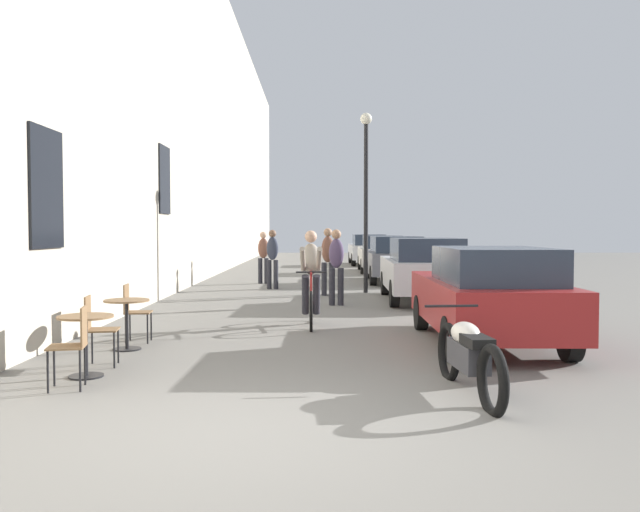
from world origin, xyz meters
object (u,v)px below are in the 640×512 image
(cafe_chair_near_toward_street, at_px, (96,325))
(cafe_table_mid, at_px, (127,313))
(cafe_table_near, at_px, (86,333))
(parked_car_third, at_px, (394,258))
(pedestrian_near, at_px, (336,263))
(street_lamp, at_px, (366,179))
(parked_car_nearest, at_px, (488,294))
(pedestrian_furthest, at_px, (263,254))
(parked_motorcycle, at_px, (469,356))
(pedestrian_far, at_px, (272,256))
(parked_car_second, at_px, (423,268))
(cafe_chair_near_toward_wall, at_px, (74,341))
(cyclist_on_bicycle, at_px, (311,281))
(cafe_chair_mid_toward_street, at_px, (133,309))
(pedestrian_mid, at_px, (328,258))
(parked_car_fifth, at_px, (368,249))
(parked_car_fourth, at_px, (381,253))

(cafe_chair_near_toward_street, relative_size, cafe_table_mid, 1.24)
(cafe_table_near, height_order, parked_car_third, parked_car_third)
(pedestrian_near, distance_m, street_lamp, 3.77)
(parked_car_nearest, bearing_deg, parked_car_third, 89.89)
(pedestrian_furthest, relative_size, street_lamp, 0.34)
(cafe_table_near, bearing_deg, parked_motorcycle, -10.80)
(cafe_table_near, xyz_separation_m, parked_motorcycle, (4.29, -0.82, -0.12))
(cafe_table_near, bearing_deg, cafe_table_mid, 90.83)
(pedestrian_far, distance_m, parked_car_nearest, 10.02)
(pedestrian_far, xyz_separation_m, parked_car_second, (3.86, -3.27, -0.18))
(cafe_chair_near_toward_wall, xyz_separation_m, cyclist_on_bicycle, (2.52, 4.67, 0.29))
(pedestrian_far, distance_m, street_lamp, 3.57)
(cafe_table_near, height_order, cafe_chair_near_toward_street, cafe_chair_near_toward_street)
(cafe_table_mid, bearing_deg, pedestrian_furthest, 84.91)
(cafe_chair_near_toward_street, height_order, cafe_chair_near_toward_wall, same)
(cafe_chair_mid_toward_street, xyz_separation_m, pedestrian_furthest, (1.11, 10.95, 0.42))
(cafe_chair_near_toward_wall, xyz_separation_m, pedestrian_far, (1.35, 11.93, 0.46))
(cafe_table_near, distance_m, parked_car_nearest, 5.67)
(cafe_chair_near_toward_street, bearing_deg, pedestrian_mid, 70.81)
(parked_car_third, relative_size, parked_car_fifth, 1.01)
(cyclist_on_bicycle, relative_size, parked_car_fourth, 0.41)
(parked_car_fourth, bearing_deg, parked_car_nearest, -90.37)
(pedestrian_near, xyz_separation_m, parked_motorcycle, (1.13, -8.07, -0.57))
(cafe_table_near, relative_size, cafe_chair_near_toward_street, 0.81)
(cafe_chair_mid_toward_street, height_order, parked_car_third, parked_car_third)
(pedestrian_far, relative_size, parked_car_second, 0.40)
(parked_car_fourth, bearing_deg, parked_car_second, -90.41)
(cafe_chair_near_toward_wall, xyz_separation_m, parked_car_third, (5.20, 14.41, 0.27))
(parked_motorcycle, bearing_deg, cafe_chair_near_toward_wall, 176.61)
(cafe_table_mid, bearing_deg, pedestrian_near, 60.01)
(street_lamp, relative_size, parked_car_second, 1.13)
(pedestrian_mid, height_order, parked_car_second, pedestrian_mid)
(parked_car_third, bearing_deg, cafe_table_near, -110.87)
(pedestrian_furthest, bearing_deg, parked_motorcycle, -76.91)
(street_lamp, xyz_separation_m, parked_car_nearest, (1.20, -8.13, -2.35))
(cafe_chair_near_toward_wall, relative_size, pedestrian_mid, 0.50)
(pedestrian_furthest, xyz_separation_m, parked_car_second, (4.28, -5.21, -0.15))
(parked_car_second, distance_m, parked_car_third, 5.75)
(parked_car_third, bearing_deg, cyclist_on_bicycle, -105.37)
(street_lamp, height_order, parked_car_fifth, street_lamp)
(cafe_chair_near_toward_street, height_order, pedestrian_furthest, pedestrian_furthest)
(parked_car_nearest, xyz_separation_m, parked_car_fifth, (0.03, 22.52, 0.02))
(cafe_table_mid, xyz_separation_m, parked_car_nearest, (5.28, 0.36, 0.24))
(cafe_chair_near_toward_wall, bearing_deg, cyclist_on_bicycle, 61.61)
(cafe_table_near, xyz_separation_m, street_lamp, (4.06, 10.23, 2.59))
(cyclist_on_bicycle, relative_size, parked_motorcycle, 0.82)
(parked_car_nearest, height_order, parked_car_third, parked_car_third)
(pedestrian_mid, bearing_deg, parked_car_fifth, 81.47)
(pedestrian_near, relative_size, pedestrian_mid, 0.98)
(parked_motorcycle, bearing_deg, cafe_table_near, 169.20)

